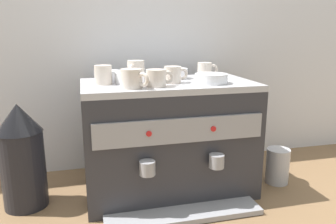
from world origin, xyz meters
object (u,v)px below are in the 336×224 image
Objects in this scene: ceramic_cup_3 at (132,79)px; coffee_grinder at (22,155)px; ceramic_cup_4 at (205,70)px; milk_pitcher at (278,166)px; ceramic_cup_5 at (157,78)px; ceramic_bowl_1 at (130,78)px; ceramic_bowl_3 at (108,76)px; ceramic_cup_0 at (136,70)px; ceramic_cup_1 at (173,75)px; espresso_machine at (168,138)px; ceramic_bowl_0 at (211,79)px; ceramic_bowl_2 at (176,74)px; ceramic_cup_2 at (103,75)px.

coffee_grinder is (-0.41, 0.12, -0.29)m from ceramic_cup_3.
ceramic_cup_4 is 0.53m from milk_pitcher.
ceramic_cup_5 is 0.95× the size of ceramic_bowl_1.
ceramic_cup_4 is 0.88× the size of ceramic_cup_5.
ceramic_cup_5 reaches higher than ceramic_bowl_3.
coffee_grinder is (-0.45, -0.09, -0.30)m from ceramic_cup_0.
ceramic_cup_1 is 1.01× the size of ceramic_cup_3.
coffee_grinder is at bearing 163.60° from ceramic_cup_3.
ceramic_bowl_0 reaches higher than espresso_machine.
ceramic_cup_5 is at bearing -123.52° from ceramic_bowl_2.
coffee_grinder is at bearing 179.55° from ceramic_cup_2.
ceramic_cup_3 is at bearing -93.05° from ceramic_bowl_1.
ceramic_bowl_1 is at bearing -111.80° from ceramic_cup_0.
ceramic_cup_5 reaches higher than coffee_grinder.
ceramic_cup_4 is 0.32m from ceramic_cup_5.
espresso_machine is 6.37× the size of ceramic_cup_0.
ceramic_bowl_3 is (-0.11, -0.00, -0.02)m from ceramic_cup_0.
espresso_machine is 0.31m from ceramic_cup_0.
ceramic_cup_2 is 1.04× the size of ceramic_cup_3.
ceramic_bowl_3 is at bearing 152.64° from ceramic_cup_1.
espresso_machine is 0.29m from ceramic_cup_5.
ceramic_cup_2 reaches higher than coffee_grinder.
ceramic_cup_4 is 0.14m from ceramic_bowl_2.
ceramic_bowl_0 is at bearing -32.61° from ceramic_cup_0.
ceramic_cup_4 is 0.84× the size of ceramic_bowl_1.
ceramic_cup_0 reaches higher than ceramic_bowl_3.
ceramic_cup_4 is at bearing 36.87° from ceramic_cup_5.
ceramic_bowl_0 is 0.77m from coffee_grinder.
ceramic_cup_3 is 0.25× the size of coffee_grinder.
ceramic_bowl_3 reaches higher than espresso_machine.
ceramic_cup_4 reaches higher than ceramic_bowl_3.
ceramic_cup_3 is at bearing -136.87° from ceramic_bowl_2.
ceramic_cup_2 is 0.10m from ceramic_bowl_1.
milk_pitcher is at bearing -14.25° from ceramic_cup_0.
ceramic_bowl_2 is (0.17, -0.01, -0.02)m from ceramic_cup_0.
ceramic_cup_0 is 0.84× the size of ceramic_bowl_0.
ceramic_cup_5 is (0.09, 0.02, -0.00)m from ceramic_cup_3.
ceramic_cup_5 is 0.27× the size of coffee_grinder.
ceramic_cup_2 reaches higher than ceramic_cup_4.
ceramic_bowl_1 is (-0.09, 0.10, -0.01)m from ceramic_cup_5.
ceramic_cup_2 is at bearing 179.14° from espresso_machine.
ceramic_cup_0 is 0.94× the size of ceramic_bowl_1.
ceramic_cup_2 reaches higher than ceramic_bowl_3.
ceramic_cup_4 is at bearing -0.23° from ceramic_cup_0.
ceramic_cup_4 is at bearing 30.94° from ceramic_cup_3.
ceramic_cup_1 reaches higher than ceramic_bowl_2.
ceramic_cup_3 reaches higher than ceramic_bowl_1.
ceramic_cup_3 reaches higher than coffee_grinder.
ceramic_cup_5 is 0.25m from ceramic_bowl_3.
espresso_machine is 1.67× the size of coffee_grinder.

